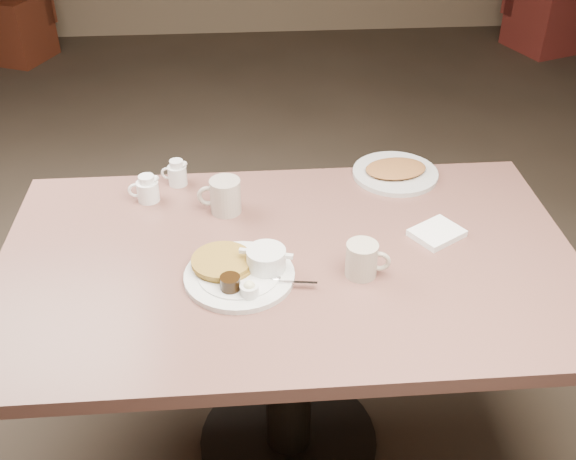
{
  "coord_description": "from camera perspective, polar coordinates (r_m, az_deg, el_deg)",
  "views": [
    {
      "loc": [
        -0.11,
        -1.4,
        1.81
      ],
      "look_at": [
        0.0,
        0.02,
        0.82
      ],
      "focal_mm": 42.55,
      "sensor_mm": 36.0,
      "label": 1
    }
  ],
  "objects": [
    {
      "name": "napkin",
      "position": [
        1.88,
        12.33,
        -0.25
      ],
      "size": [
        0.16,
        0.16,
        0.02
      ],
      "color": "white",
      "rests_on": "diner_table"
    },
    {
      "name": "hash_plate",
      "position": [
        2.13,
        8.96,
        4.83
      ],
      "size": [
        0.3,
        0.3,
        0.04
      ],
      "color": "#B9B9B6",
      "rests_on": "diner_table"
    },
    {
      "name": "coffee_mug_near",
      "position": [
        1.69,
        6.26,
        -2.44
      ],
      "size": [
        0.12,
        0.1,
        0.09
      ],
      "color": "beige",
      "rests_on": "diner_table"
    },
    {
      "name": "coffee_mug_far",
      "position": [
        1.92,
        -5.34,
        2.84
      ],
      "size": [
        0.13,
        0.09,
        0.1
      ],
      "color": "#B8AC9D",
      "rests_on": "diner_table"
    },
    {
      "name": "main_plate",
      "position": [
        1.69,
        -3.85,
        -3.29
      ],
      "size": [
        0.36,
        0.34,
        0.07
      ],
      "color": "white",
      "rests_on": "diner_table"
    },
    {
      "name": "creamer_right",
      "position": [
        2.08,
        -9.26,
        4.69
      ],
      "size": [
        0.09,
        0.07,
        0.08
      ],
      "color": "silver",
      "rests_on": "diner_table"
    },
    {
      "name": "diner_table",
      "position": [
        1.87,
        0.05,
        -6.4
      ],
      "size": [
        1.5,
        0.9,
        0.75
      ],
      "color": "#84564C",
      "rests_on": "ground"
    },
    {
      "name": "creamer_left",
      "position": [
        2.01,
        -11.69,
        3.35
      ],
      "size": [
        0.1,
        0.08,
        0.08
      ],
      "color": "white",
      "rests_on": "diner_table"
    },
    {
      "name": "room",
      "position": [
        1.47,
        0.06,
        18.49
      ],
      "size": [
        7.04,
        8.04,
        2.84
      ],
      "color": "#4C3F33",
      "rests_on": "ground"
    }
  ]
}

